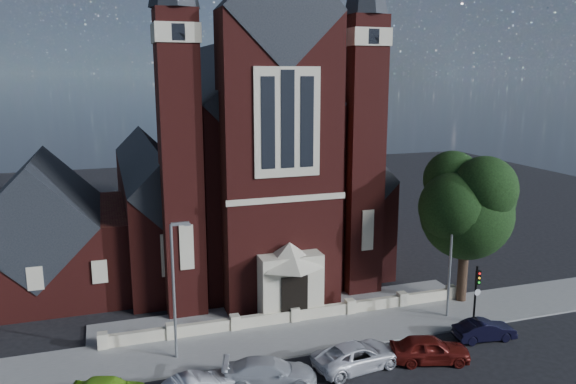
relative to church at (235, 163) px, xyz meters
name	(u,v)px	position (x,y,z in m)	size (l,w,h in m)	color
ground	(260,278)	(0.00, -7.94, -8.19)	(120.00, 120.00, 0.00)	black
pavement_strip	(305,335)	(0.00, -18.44, -8.19)	(60.00, 5.00, 0.12)	gray
forecourt_paving	(285,310)	(0.00, -14.44, -8.19)	(26.00, 3.00, 0.14)	gray
forecourt_wall	(294,322)	(0.00, -16.44, -8.19)	(24.00, 0.40, 0.90)	beige
church	(235,163)	(0.00, 0.00, 0.00)	(20.01, 34.90, 29.20)	#4D1814
parish_hall	(42,238)	(-16.00, -4.94, -4.17)	(12.00, 12.20, 10.24)	#4D1814
street_tree	(471,208)	(12.60, -17.23, -1.23)	(6.40, 6.60, 10.70)	black
street_lamp_left	(175,283)	(-7.91, -18.94, -3.59)	(1.16, 0.22, 8.09)	gray
street_lamp_right	(452,252)	(10.09, -18.94, -3.59)	(1.16, 0.22, 8.09)	gray
traffic_signal	(477,288)	(11.00, -20.52, -5.60)	(0.28, 0.42, 4.00)	black
car_silver_b	(270,372)	(-3.69, -23.25, -7.47)	(2.01, 4.93, 1.43)	silver
car_white_suv	(357,356)	(1.44, -23.04, -7.47)	(2.36, 5.12, 1.42)	white
car_dark_red	(430,349)	(5.60, -23.75, -7.42)	(1.81, 4.51, 1.54)	#5F1510
car_navy	(485,330)	(10.29, -22.47, -7.56)	(1.33, 3.81, 1.26)	black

